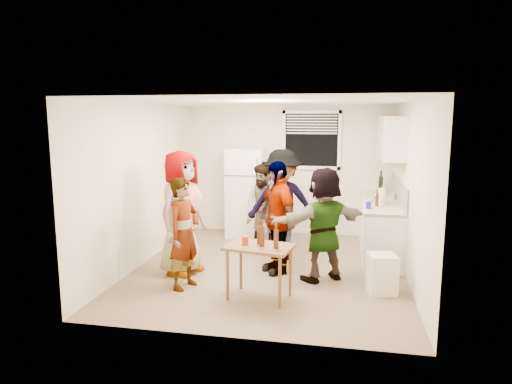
% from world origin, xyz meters
% --- Properties ---
extents(room, '(4.00, 4.50, 2.50)m').
position_xyz_m(room, '(0.00, 0.00, 0.00)').
color(room, white).
rests_on(room, ground).
extents(window, '(1.12, 0.10, 1.06)m').
position_xyz_m(window, '(0.45, 2.21, 1.85)').
color(window, white).
rests_on(window, room).
extents(refrigerator, '(0.70, 0.70, 1.70)m').
position_xyz_m(refrigerator, '(-0.75, 1.88, 0.85)').
color(refrigerator, white).
rests_on(refrigerator, ground).
extents(counter_lower, '(0.60, 2.20, 0.86)m').
position_xyz_m(counter_lower, '(1.70, 1.15, 0.43)').
color(counter_lower, white).
rests_on(counter_lower, ground).
extents(countertop, '(0.64, 2.22, 0.04)m').
position_xyz_m(countertop, '(1.70, 1.15, 0.88)').
color(countertop, beige).
rests_on(countertop, counter_lower).
extents(backsplash, '(0.03, 2.20, 0.36)m').
position_xyz_m(backsplash, '(1.99, 1.15, 1.08)').
color(backsplash, beige).
rests_on(backsplash, countertop).
extents(upper_cabinets, '(0.34, 1.60, 0.70)m').
position_xyz_m(upper_cabinets, '(1.83, 1.35, 1.95)').
color(upper_cabinets, white).
rests_on(upper_cabinets, room).
extents(kettle, '(0.26, 0.22, 0.21)m').
position_xyz_m(kettle, '(1.65, 1.04, 0.90)').
color(kettle, silver).
rests_on(kettle, countertop).
extents(paper_towel, '(0.12, 0.12, 0.26)m').
position_xyz_m(paper_towel, '(1.68, 0.82, 0.90)').
color(paper_towel, white).
rests_on(paper_towel, countertop).
extents(wine_bottle, '(0.08, 0.08, 0.31)m').
position_xyz_m(wine_bottle, '(1.75, 1.98, 0.90)').
color(wine_bottle, black).
rests_on(wine_bottle, countertop).
extents(beer_bottle_counter, '(0.05, 0.05, 0.21)m').
position_xyz_m(beer_bottle_counter, '(1.60, 0.66, 0.90)').
color(beer_bottle_counter, '#47230C').
rests_on(beer_bottle_counter, countertop).
extents(blue_cup, '(0.08, 0.08, 0.11)m').
position_xyz_m(blue_cup, '(1.46, 0.45, 0.90)').
color(blue_cup, '#1C1AAD').
rests_on(blue_cup, countertop).
extents(picture_frame, '(0.02, 0.16, 0.14)m').
position_xyz_m(picture_frame, '(1.92, 1.46, 0.97)').
color(picture_frame, yellow).
rests_on(picture_frame, countertop).
extents(trash_bin, '(0.42, 0.42, 0.52)m').
position_xyz_m(trash_bin, '(1.60, -0.66, 0.25)').
color(trash_bin, silver).
rests_on(trash_bin, ground).
extents(serving_table, '(0.91, 0.69, 0.69)m').
position_xyz_m(serving_table, '(0.06, -1.15, 0.00)').
color(serving_table, brown).
rests_on(serving_table, ground).
extents(beer_bottle_table, '(0.07, 0.07, 0.25)m').
position_xyz_m(beer_bottle_table, '(0.10, -1.17, 0.69)').
color(beer_bottle_table, '#47230C').
rests_on(beer_bottle_table, serving_table).
extents(red_cup, '(0.08, 0.08, 0.11)m').
position_xyz_m(red_cup, '(-0.13, -1.14, 0.69)').
color(red_cup, '#A63012').
rests_on(red_cup, serving_table).
extents(guest_grey, '(2.00, 1.41, 0.58)m').
position_xyz_m(guest_grey, '(-1.23, -0.41, 0.00)').
color(guest_grey, gray).
rests_on(guest_grey, ground).
extents(guest_stripe, '(1.60, 1.00, 0.36)m').
position_xyz_m(guest_stripe, '(-1.00, -0.97, 0.00)').
color(guest_stripe, '#141933').
rests_on(guest_stripe, ground).
extents(guest_back_left, '(1.12, 1.63, 0.56)m').
position_xyz_m(guest_back_left, '(-0.27, 1.13, 0.00)').
color(guest_back_left, brown).
rests_on(guest_back_left, ground).
extents(guest_back_right, '(1.17, 1.79, 0.66)m').
position_xyz_m(guest_back_right, '(0.12, 0.55, 0.00)').
color(guest_back_right, '#414045').
rests_on(guest_back_right, ground).
extents(guest_black, '(1.92, 1.75, 0.41)m').
position_xyz_m(guest_black, '(0.14, -0.11, 0.00)').
color(guest_black, black).
rests_on(guest_black, ground).
extents(guest_orange, '(2.16, 2.18, 0.48)m').
position_xyz_m(guest_orange, '(0.82, -0.31, 0.00)').
color(guest_orange, '#C8724D').
rests_on(guest_orange, ground).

